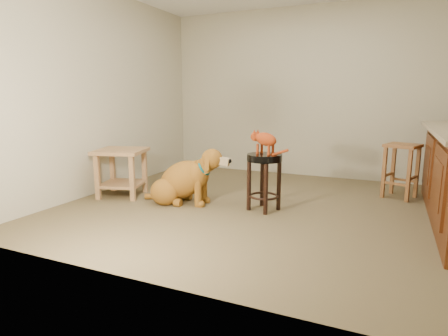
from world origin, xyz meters
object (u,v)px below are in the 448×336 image
at_px(padded_stool, 264,171).
at_px(golden_retriever, 183,181).
at_px(tabby_kitten, 264,140).
at_px(wood_stool, 401,170).
at_px(side_table, 121,165).

distance_m(padded_stool, golden_retriever, 0.98).
bearing_deg(golden_retriever, tabby_kitten, 1.07).
relative_size(wood_stool, side_table, 0.94).
bearing_deg(golden_retriever, padded_stool, 0.72).
height_order(padded_stool, golden_retriever, golden_retriever).
xyz_separation_m(wood_stool, tabby_kitten, (-1.39, -1.18, 0.44)).
relative_size(side_table, tabby_kitten, 1.56).
height_order(padded_stool, wood_stool, wood_stool).
relative_size(side_table, golden_retriever, 0.64).
distance_m(side_table, golden_retriever, 0.89).
xyz_separation_m(wood_stool, side_table, (-3.22, -1.33, 0.04)).
xyz_separation_m(padded_stool, wood_stool, (1.38, 1.19, -0.10)).
relative_size(wood_stool, tabby_kitten, 1.48).
height_order(wood_stool, golden_retriever, wood_stool).
bearing_deg(wood_stool, side_table, -157.47).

